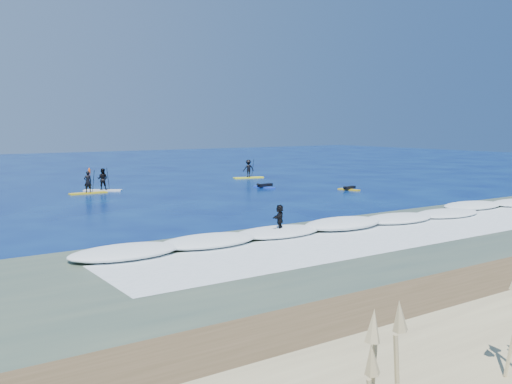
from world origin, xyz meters
TOP-DOWN VIEW (x-y plane):
  - ground at (0.00, 0.00)m, footprint 160.00×160.00m
  - shallow_water at (0.00, -14.00)m, footprint 90.00×13.00m
  - breaking_wave at (0.00, -10.00)m, footprint 40.00×6.00m
  - whitewater at (0.00, -13.00)m, footprint 34.00×5.00m
  - sup_paddler_left at (-9.29, 12.41)m, footprint 2.94×0.76m
  - sup_paddler_center at (-7.69, 13.58)m, footprint 2.95×2.39m
  - sup_paddler_right at (8.44, 16.15)m, footprint 3.19×1.45m
  - prone_paddler_near at (9.42, 2.51)m, footprint 1.53×1.98m
  - prone_paddler_far at (4.64, 7.97)m, footprint 1.73×2.23m
  - wave_surfer at (-6.97, -9.76)m, footprint 1.85×1.55m
  - marker_buoy at (-3.06, 31.11)m, footprint 0.28×0.28m

SIDE VIEW (x-z plane):
  - ground at x=0.00m, z-range 0.00..0.00m
  - breaking_wave at x=0.00m, z-range -0.15..0.15m
  - whitewater at x=0.00m, z-range -0.01..0.01m
  - shallow_water at x=0.00m, z-range 0.00..0.01m
  - prone_paddler_near at x=9.42m, z-range -0.06..0.34m
  - prone_paddler_far at x=4.64m, z-range -0.07..0.38m
  - marker_buoy at x=-3.06m, z-range -0.04..0.62m
  - sup_paddler_left at x=-9.29m, z-range -0.39..1.67m
  - wave_surfer at x=-6.97m, z-range 0.10..1.48m
  - sup_paddler_center at x=-7.69m, z-range -0.27..1.88m
  - sup_paddler_right at x=8.44m, z-range -0.24..1.93m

